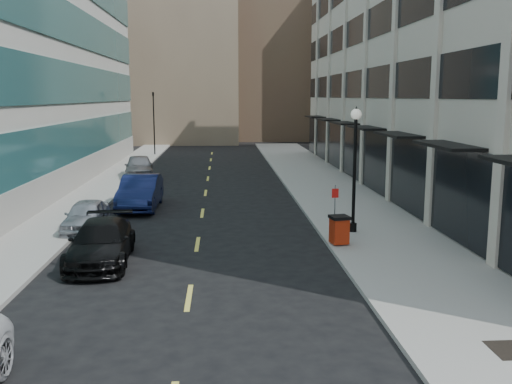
{
  "coord_description": "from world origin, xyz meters",
  "views": [
    {
      "loc": [
        0.98,
        -7.69,
        5.7
      ],
      "look_at": [
        2.21,
        12.54,
        2.29
      ],
      "focal_mm": 40.0,
      "sensor_mm": 36.0,
      "label": 1
    }
  ],
  "objects": [
    {
      "name": "sidewalk_right",
      "position": [
        7.5,
        20.0,
        0.07
      ],
      "size": [
        5.0,
        80.0,
        0.15
      ],
      "primitive_type": "cube",
      "color": "#9B978D",
      "rests_on": "ground"
    },
    {
      "name": "sidewalk_left",
      "position": [
        -6.5,
        20.0,
        0.07
      ],
      "size": [
        3.0,
        80.0,
        0.15
      ],
      "primitive_type": "cube",
      "color": "#9B978D",
      "rests_on": "ground"
    },
    {
      "name": "building_right",
      "position": [
        16.94,
        26.99,
        8.99
      ],
      "size": [
        15.3,
        46.5,
        18.25
      ],
      "color": "#AFA794",
      "rests_on": "ground"
    },
    {
      "name": "skyline_tan_near",
      "position": [
        -4.0,
        68.0,
        14.0
      ],
      "size": [
        14.0,
        18.0,
        28.0
      ],
      "primitive_type": "cube",
      "color": "#7F6C53",
      "rests_on": "ground"
    },
    {
      "name": "skyline_brown",
      "position": [
        8.0,
        72.0,
        17.0
      ],
      "size": [
        12.0,
        16.0,
        34.0
      ],
      "primitive_type": "cube",
      "color": "brown",
      "rests_on": "ground"
    },
    {
      "name": "skyline_tan_far",
      "position": [
        -14.0,
        78.0,
        11.0
      ],
      "size": [
        12.0,
        14.0,
        22.0
      ],
      "primitive_type": "cube",
      "color": "#7F6C53",
      "rests_on": "ground"
    },
    {
      "name": "skyline_stone",
      "position": [
        18.0,
        66.0,
        10.0
      ],
      "size": [
        10.0,
        14.0,
        20.0
      ],
      "primitive_type": "cube",
      "color": "#AFA794",
      "rests_on": "ground"
    },
    {
      "name": "road_centerline",
      "position": [
        0.0,
        17.0,
        0.01
      ],
      "size": [
        0.15,
        68.2,
        0.01
      ],
      "color": "#D8CC4C",
      "rests_on": "ground"
    },
    {
      "name": "traffic_signal",
      "position": [
        -5.5,
        48.0,
        5.72
      ],
      "size": [
        0.66,
        0.66,
        6.98
      ],
      "color": "black",
      "rests_on": "ground"
    },
    {
      "name": "car_black_pickup",
      "position": [
        -3.2,
        11.68,
        0.72
      ],
      "size": [
        2.27,
        5.04,
        1.44
      ],
      "primitive_type": "imported",
      "rotation": [
        0.0,
        0.0,
        0.05
      ],
      "color": "black",
      "rests_on": "ground"
    },
    {
      "name": "car_silver_sedan",
      "position": [
        -4.8,
        16.46,
        0.67
      ],
      "size": [
        1.59,
        3.94,
        1.34
      ],
      "primitive_type": "imported",
      "rotation": [
        0.0,
        0.0,
        0.0
      ],
      "color": "#9EA0A7",
      "rests_on": "ground"
    },
    {
      "name": "car_blue_sedan",
      "position": [
        -3.2,
        21.38,
        0.86
      ],
      "size": [
        1.84,
        5.22,
        1.72
      ],
      "primitive_type": "imported",
      "rotation": [
        0.0,
        0.0,
        -0.01
      ],
      "color": "#121A45",
      "rests_on": "ground"
    },
    {
      "name": "car_grey_sedan",
      "position": [
        -4.8,
        32.37,
        0.82
      ],
      "size": [
        2.58,
        5.06,
        1.65
      ],
      "primitive_type": "imported",
      "rotation": [
        0.0,
        0.0,
        0.13
      ],
      "color": "slate",
      "rests_on": "ground"
    },
    {
      "name": "trash_bin",
      "position": [
        5.4,
        13.1,
        0.74
      ],
      "size": [
        0.79,
        0.82,
        1.1
      ],
      "rotation": [
        0.0,
        0.0,
        0.19
      ],
      "color": "#A6230B",
      "rests_on": "sidewalk_right"
    },
    {
      "name": "lamppost",
      "position": [
        6.4,
        15.13,
        3.19
      ],
      "size": [
        0.43,
        0.43,
        5.17
      ],
      "color": "black",
      "rests_on": "sidewalk_right"
    },
    {
      "name": "sign_post",
      "position": [
        5.3,
        13.54,
        1.6
      ],
      "size": [
        0.26,
        0.07,
        2.22
      ],
      "rotation": [
        0.0,
        0.0,
        0.12
      ],
      "color": "slate",
      "rests_on": "sidewalk_right"
    }
  ]
}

